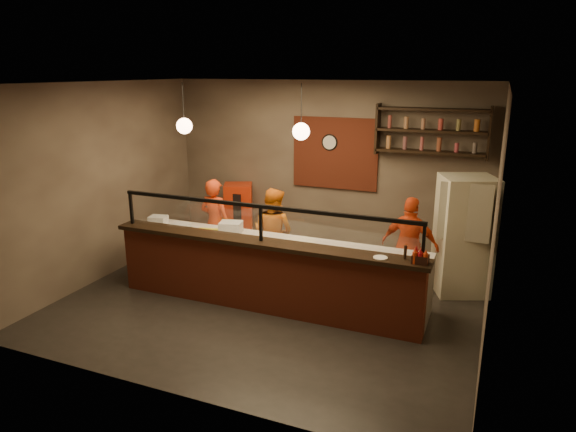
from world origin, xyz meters
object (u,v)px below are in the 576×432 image
at_px(cook_right, 410,245).
at_px(red_cooler, 239,215).
at_px(wall_clock, 330,142).
at_px(cook_mid, 273,233).
at_px(fridge, 464,235).
at_px(pizza_dough, 301,241).
at_px(condiment_caddy, 420,259).
at_px(pepper_mill, 405,252).
at_px(cook_left, 215,223).

xyz_separation_m(cook_right, red_cooler, (-3.49, 0.97, -0.14)).
relative_size(wall_clock, cook_mid, 0.20).
height_order(fridge, pizza_dough, fridge).
xyz_separation_m(cook_right, fridge, (0.76, 0.30, 0.16)).
bearing_deg(cook_mid, red_cooler, -33.62).
xyz_separation_m(pizza_dough, condiment_caddy, (1.84, -0.66, 0.21)).
xyz_separation_m(cook_mid, fridge, (2.97, 0.54, 0.16)).
xyz_separation_m(fridge, pizza_dough, (-2.24, -1.16, -0.02)).
bearing_deg(condiment_caddy, cook_mid, 153.47).
bearing_deg(cook_right, pepper_mill, 103.50).
height_order(cook_mid, red_cooler, cook_mid).
distance_m(cook_right, condiment_caddy, 1.60).
distance_m(cook_mid, pepper_mill, 2.68).
distance_m(cook_left, pizza_dough, 2.00).
height_order(cook_right, fridge, fridge).
height_order(fridge, red_cooler, fridge).
height_order(wall_clock, cook_right, wall_clock).
distance_m(cook_mid, condiment_caddy, 2.89).
relative_size(cook_left, pizza_dough, 3.39).
distance_m(red_cooler, pizza_dough, 2.73).
bearing_deg(wall_clock, fridge, -21.39).
height_order(cook_right, pepper_mill, cook_right).
bearing_deg(fridge, red_cooler, 149.19).
bearing_deg(cook_left, red_cooler, -77.53).
distance_m(fridge, condiment_caddy, 1.87).
height_order(red_cooler, pizza_dough, red_cooler).
height_order(pizza_dough, condiment_caddy, condiment_caddy).
distance_m(cook_mid, fridge, 3.02).
xyz_separation_m(cook_left, fridge, (4.11, 0.47, 0.14)).
xyz_separation_m(wall_clock, pepper_mill, (1.90, -2.72, -0.95)).
relative_size(cook_right, condiment_caddy, 7.76).
bearing_deg(cook_left, cook_mid, -177.55).
bearing_deg(cook_right, cook_left, 10.24).
bearing_deg(red_cooler, pizza_dough, -66.40).
relative_size(cook_left, red_cooler, 1.27).
bearing_deg(fridge, pepper_mill, -130.99).
bearing_deg(cook_left, condiment_caddy, 165.62).
xyz_separation_m(condiment_caddy, pepper_mill, (-0.20, 0.08, 0.04)).
height_order(fridge, condiment_caddy, fridge).
relative_size(fridge, red_cooler, 1.49).
relative_size(fridge, pepper_mill, 10.29).
distance_m(wall_clock, pepper_mill, 3.45).
xyz_separation_m(fridge, condiment_caddy, (-0.40, -1.82, 0.19)).
xyz_separation_m(cook_mid, pepper_mill, (2.37, -1.20, 0.39)).
relative_size(cook_mid, condiment_caddy, 7.77).
bearing_deg(red_cooler, cook_mid, -67.35).
xyz_separation_m(cook_right, pizza_dough, (-1.48, -0.86, 0.15)).
distance_m(cook_left, red_cooler, 1.16).
xyz_separation_m(cook_left, red_cooler, (-0.14, 1.14, -0.17)).
height_order(cook_left, red_cooler, cook_left).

